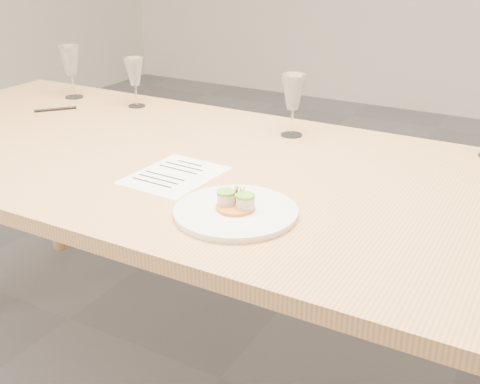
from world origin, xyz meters
The scene contains 8 objects.
ground centered at (0.00, 0.00, 0.00)m, with size 7.00×7.00×0.00m, color slate.
dining_table centered at (0.00, 0.00, 0.68)m, with size 2.40×1.00×0.75m.
dinner_plate centered at (0.21, -0.26, 0.76)m, with size 0.28×0.28×0.07m.
recipe_sheet centered at (-0.05, -0.13, 0.75)m, with size 0.21×0.26×0.00m.
ballpoint_pen centered at (-0.78, 0.17, 0.76)m, with size 0.10×0.12×0.01m.
wine_glass_0 centered at (-0.85, 0.34, 0.89)m, with size 0.08×0.08×0.20m.
wine_glass_1 centered at (-0.56, 0.36, 0.87)m, with size 0.07×0.07×0.18m.
wine_glass_2 centered at (0.08, 0.33, 0.89)m, with size 0.08×0.08×0.19m.
Camera 1 is at (0.82, -1.32, 1.34)m, focal length 45.00 mm.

